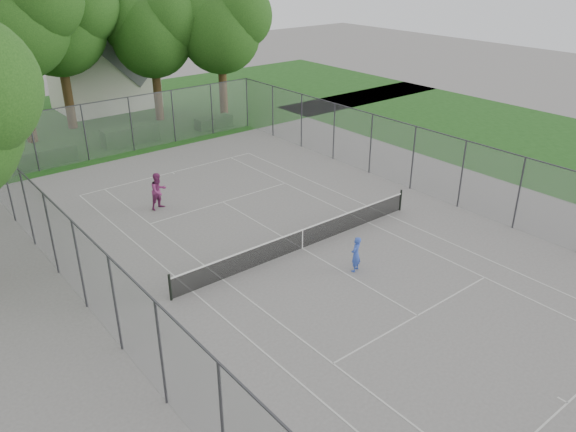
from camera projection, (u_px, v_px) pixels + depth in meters
ground at (302, 248)px, 24.53m from camera, size 120.00×120.00×0.00m
grass_far at (84, 121)px, 42.85m from camera, size 60.00×20.00×0.00m
grass_right at (558, 148)px, 36.96m from camera, size 16.00×40.00×0.00m
court_markings at (302, 248)px, 24.53m from camera, size 11.03×23.83×0.01m
tennis_net at (302, 238)px, 24.31m from camera, size 12.87×0.10×1.10m
perimeter_fence at (303, 211)px, 23.75m from camera, size 18.08×34.08×3.52m
tree_far_left at (9, 10)px, 34.60m from camera, size 8.53×7.79×12.27m
tree_far_midleft at (57, 17)px, 37.88m from camera, size 7.78×7.10×11.18m
tree_far_midright at (153, 31)px, 40.38m from camera, size 6.63×6.05×9.53m
tree_far_right at (221, 26)px, 41.17m from camera, size 6.86×6.27×9.87m
hedge_left at (41, 157)px, 33.87m from camera, size 4.04×1.21×1.01m
hedge_mid at (130, 135)px, 37.58m from camera, size 3.75×1.07×1.18m
hedge_right at (214, 122)px, 41.03m from camera, size 2.71×0.99×0.81m
house at (101, 62)px, 44.99m from camera, size 7.38×5.72×9.19m
girl_player at (356, 254)px, 22.52m from camera, size 0.64×0.53×1.51m
woman_player at (159, 191)px, 27.94m from camera, size 1.06×0.90×1.89m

